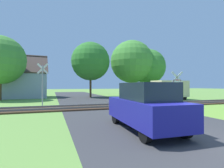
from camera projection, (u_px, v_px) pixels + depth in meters
name	position (u px, v px, depth m)	size (l,w,h in m)	color
ground_plane	(200.00, 141.00, 5.28)	(160.00, 160.00, 0.00)	#6B9942
road_asphalt	(161.00, 126.00, 7.17)	(7.27, 80.00, 0.01)	#38383A
rail_track	(110.00, 106.00, 13.46)	(60.00, 2.60, 0.22)	#422D1E
stop_sign_near	(177.00, 87.00, 12.60)	(0.86, 0.23, 2.71)	#9E9EA5
crossing_sign_far	(43.00, 81.00, 13.80)	(0.87, 0.18, 3.46)	#9E9EA5
house	(17.00, 84.00, 23.65)	(8.09, 6.56, 5.94)	#99A3B7
tree_right	(132.00, 62.00, 27.19)	(6.61, 6.61, 8.69)	#513823
tree_left	(0.00, 60.00, 19.49)	(5.42, 5.42, 7.25)	#513823
tree_center	(91.00, 61.00, 24.68)	(5.43, 5.43, 7.81)	#513823
tree_far	(148.00, 67.00, 28.49)	(5.68, 5.68, 7.61)	#513823
mail_truck	(169.00, 89.00, 20.28)	(5.08, 2.41, 2.24)	beige
parked_car	(145.00, 106.00, 6.56)	(1.76, 4.05, 1.78)	navy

